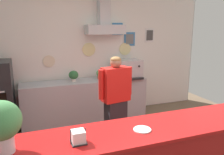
# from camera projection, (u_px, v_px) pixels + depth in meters

# --- Properties ---
(back_wall_assembly) EXTENTS (5.58, 3.11, 3.00)m
(back_wall_assembly) POSITION_uv_depth(u_px,v_px,m) (91.00, 45.00, 4.92)
(back_wall_assembly) COLOR #9E9E99
(back_wall_assembly) RESTS_ON ground_plane
(back_prep_counter) EXTENTS (2.63, 0.56, 0.89)m
(back_prep_counter) POSITION_uv_depth(u_px,v_px,m) (86.00, 101.00, 4.94)
(back_prep_counter) COLOR #A3A5AD
(back_prep_counter) RESTS_ON ground_plane
(shop_worker) EXTENTS (0.58, 0.29, 1.56)m
(shop_worker) POSITION_uv_depth(u_px,v_px,m) (116.00, 103.00, 3.60)
(shop_worker) COLOR #232328
(shop_worker) RESTS_ON ground_plane
(espresso_machine) EXTENTS (0.58, 0.55, 0.40)m
(espresso_machine) POSITION_uv_depth(u_px,v_px,m) (127.00, 69.00, 5.10)
(espresso_machine) COLOR #B7BABF
(espresso_machine) RESTS_ON back_prep_counter
(potted_oregano) EXTENTS (0.16, 0.16, 0.20)m
(potted_oregano) POSITION_uv_depth(u_px,v_px,m) (100.00, 74.00, 4.96)
(potted_oregano) COLOR #9E563D
(potted_oregano) RESTS_ON back_prep_counter
(potted_basil) EXTENTS (0.20, 0.20, 0.23)m
(potted_basil) POSITION_uv_depth(u_px,v_px,m) (74.00, 75.00, 4.73)
(potted_basil) COLOR beige
(potted_basil) RESTS_ON back_prep_counter
(napkin_holder) EXTENTS (0.14, 0.13, 0.13)m
(napkin_holder) POSITION_uv_depth(u_px,v_px,m) (78.00, 137.00, 1.90)
(napkin_holder) COLOR #262628
(napkin_holder) RESTS_ON service_counter
(basil_vase) EXTENTS (0.31, 0.31, 0.41)m
(basil_vase) POSITION_uv_depth(u_px,v_px,m) (1.00, 124.00, 1.72)
(basil_vase) COLOR silver
(basil_vase) RESTS_ON service_counter
(condiment_plate) EXTENTS (0.17, 0.17, 0.01)m
(condiment_plate) POSITION_uv_depth(u_px,v_px,m) (142.00, 130.00, 2.15)
(condiment_plate) COLOR white
(condiment_plate) RESTS_ON service_counter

